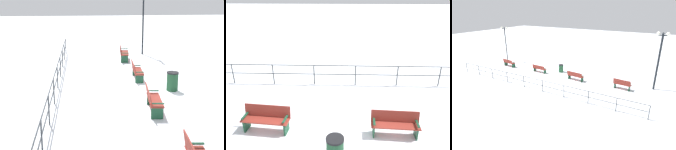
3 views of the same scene
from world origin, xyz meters
TOP-DOWN VIEW (x-y plane):
  - ground_plane at (0.00, 0.00)m, footprint 80.00×80.00m
  - bench_second at (-0.12, -2.18)m, footprint 0.68×1.68m
  - bench_third at (-0.01, 2.20)m, footprint 0.57×1.62m
  - waterfront_railing at (-3.78, 0.00)m, footprint 0.05×18.31m
  - trash_bin at (1.28, 0.25)m, footprint 0.52×0.52m

SIDE VIEW (x-z plane):
  - ground_plane at x=0.00m, z-range 0.00..0.00m
  - trash_bin at x=1.28m, z-range 0.00..0.84m
  - bench_third at x=-0.01m, z-range 0.03..0.86m
  - bench_second at x=-0.12m, z-range 0.03..0.91m
  - waterfront_railing at x=-3.78m, z-range 0.18..1.21m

